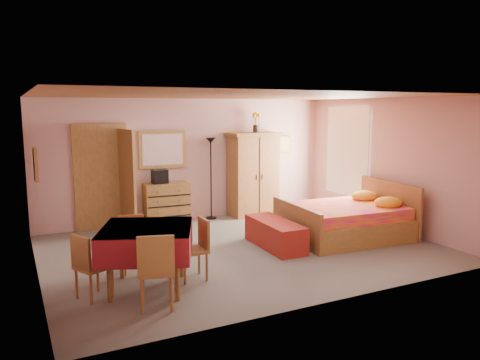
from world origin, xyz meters
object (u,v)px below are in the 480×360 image
chest_of_drawers (167,204)px  bed (345,211)px  chair_south (156,270)px  chair_east (192,250)px  floor_lamp (211,179)px  bench (275,234)px  wardrobe (253,174)px  dining_table (148,258)px  sunflower_vase (256,122)px  wall_mirror (162,149)px  chair_north (134,245)px  chair_west (94,266)px  stereo (160,177)px

chest_of_drawers → bed: bed is taller
chest_of_drawers → chair_south: chair_south is taller
chair_south → chair_east: size_ratio=1.10×
floor_lamp → chair_south: size_ratio=1.87×
bench → bed: bearing=-1.4°
wardrobe → dining_table: bearing=-139.1°
sunflower_vase → bench: bearing=-110.8°
chest_of_drawers → wardrobe: size_ratio=0.49×
chest_of_drawers → chair_south: size_ratio=0.97×
wardrobe → wall_mirror: bearing=170.1°
wall_mirror → sunflower_vase: size_ratio=2.19×
chair_south → wall_mirror: bearing=87.9°
wardrobe → chair_north: 4.23m
chair_south → chair_west: bearing=151.7°
chest_of_drawers → chair_east: size_ratio=1.06×
sunflower_vase → dining_table: 5.07m
bench → chair_east: (-1.84, -0.81, 0.20)m
bed → dining_table: 4.07m
chest_of_drawers → bench: bearing=-60.4°
wall_mirror → chair_north: (-1.32, -2.76, -1.14)m
bed → chair_north: (-3.98, -0.11, -0.09)m
bench → sunflower_vase: bearing=69.2°
dining_table → chest_of_drawers: bearing=68.2°
wardrobe → chair_east: wardrobe is taller
floor_lamp → wardrobe: wardrobe is taller
chair_north → wall_mirror: bearing=-110.1°
chair_south → chair_east: chair_south is taller
bench → chair_north: size_ratio=1.69×
stereo → bench: 2.87m
chest_of_drawers → chair_east: chest_of_drawers is taller
bed → chair_east: size_ratio=2.51×
bench → chair_south: chair_south is taller
chair_south → bed: bearing=36.3°
chair_west → dining_table: bearing=65.2°
bench → chair_east: size_ratio=1.62×
wardrobe → floor_lamp: bearing=172.1°
bench → chair_south: (-2.56, -1.51, 0.24)m
dining_table → chair_north: size_ratio=1.40×
chest_of_drawers → dining_table: 3.54m
sunflower_vase → chair_west: 5.56m
chest_of_drawers → wall_mirror: 1.14m
wall_mirror → bed: bearing=-41.8°
bed → chair_west: bed is taller
chair_north → sunflower_vase: bearing=-137.5°
bed → chair_east: 3.41m
wardrobe → bench: 2.63m
floor_lamp → chair_east: floor_lamp is taller
bed → chair_east: bed is taller
wall_mirror → bench: (1.19, -2.61, -1.32)m
chest_of_drawers → chair_north: (-1.32, -2.55, -0.02)m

